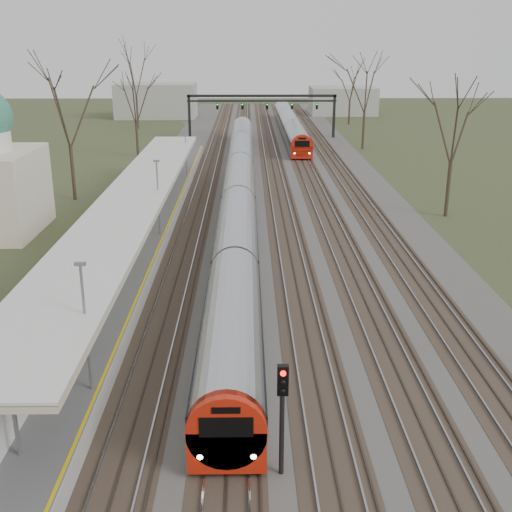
% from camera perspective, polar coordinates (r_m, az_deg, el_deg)
% --- Properties ---
extents(track_bed, '(24.00, 160.00, 0.22)m').
position_cam_1_polar(track_bed, '(63.74, 1.12, 6.59)').
color(track_bed, '#474442').
rests_on(track_bed, ground).
extents(platform, '(3.50, 69.00, 1.00)m').
position_cam_1_polar(platform, '(47.18, -9.58, 2.51)').
color(platform, '#9E9B93').
rests_on(platform, ground).
extents(canopy, '(4.10, 50.00, 3.11)m').
position_cam_1_polar(canopy, '(42.01, -10.73, 5.27)').
color(canopy, slate).
rests_on(canopy, platform).
extents(signal_gantry, '(21.00, 0.59, 6.08)m').
position_cam_1_polar(signal_gantry, '(92.68, 0.55, 13.44)').
color(signal_gantry, black).
rests_on(signal_gantry, ground).
extents(tree_west_far, '(5.50, 5.50, 11.33)m').
position_cam_1_polar(tree_west_far, '(57.58, -16.47, 12.56)').
color(tree_west_far, '#2D231C').
rests_on(tree_west_far, ground).
extents(tree_east_far, '(5.00, 5.00, 10.30)m').
position_cam_1_polar(tree_east_far, '(52.11, 17.22, 11.10)').
color(tree_east_far, '#2D231C').
rests_on(tree_east_far, ground).
extents(train_near, '(2.62, 75.21, 3.05)m').
position_cam_1_polar(train_near, '(55.87, -1.47, 6.33)').
color(train_near, '#979AA1').
rests_on(train_near, ground).
extents(train_far, '(2.62, 45.21, 3.05)m').
position_cam_1_polar(train_far, '(97.12, 3.02, 11.62)').
color(train_far, '#979AA1').
rests_on(train_far, ground).
extents(signal_post, '(0.35, 0.45, 4.10)m').
position_cam_1_polar(signal_post, '(20.47, 2.35, -12.98)').
color(signal_post, black).
rests_on(signal_post, ground).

